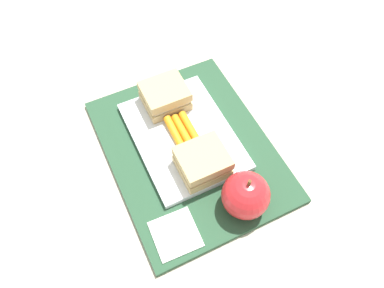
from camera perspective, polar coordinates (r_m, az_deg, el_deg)
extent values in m
plane|color=#B7AD99|center=(0.68, -0.45, -1.06)|extent=(2.40, 2.40, 0.00)
cube|color=#284C33|center=(0.68, -0.46, -0.84)|extent=(0.36, 0.28, 0.01)
cube|color=white|center=(0.68, -1.36, 1.25)|extent=(0.23, 0.17, 0.01)
cube|color=tan|center=(0.71, -4.05, 6.64)|extent=(0.07, 0.08, 0.02)
cube|color=beige|center=(0.70, -4.12, 7.30)|extent=(0.07, 0.07, 0.01)
cube|color=tan|center=(0.69, -4.18, 7.97)|extent=(0.07, 0.08, 0.02)
cube|color=tan|center=(0.63, 1.59, -3.32)|extent=(0.07, 0.08, 0.02)
cube|color=beige|center=(0.62, 1.62, -2.75)|extent=(0.07, 0.07, 0.01)
cube|color=tan|center=(0.61, 1.65, -2.16)|extent=(0.07, 0.08, 0.02)
cylinder|color=orange|center=(0.67, -2.57, 1.51)|extent=(0.08, 0.01, 0.02)
cylinder|color=orange|center=(0.67, -1.41, 1.82)|extent=(0.08, 0.01, 0.01)
cylinder|color=orange|center=(0.68, -0.25, 2.34)|extent=(0.08, 0.01, 0.02)
sphere|color=red|center=(0.60, 8.16, -7.70)|extent=(0.08, 0.08, 0.08)
cylinder|color=brown|center=(0.56, 8.71, -5.85)|extent=(0.01, 0.01, 0.01)
cube|color=white|center=(0.61, -2.52, -13.53)|extent=(0.07, 0.07, 0.00)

